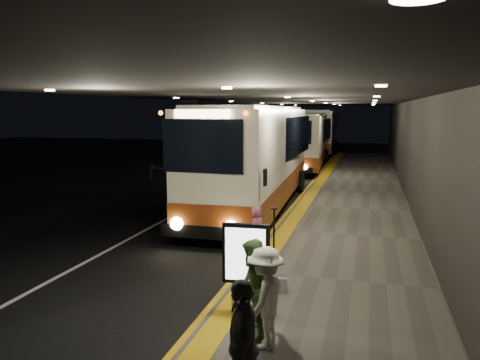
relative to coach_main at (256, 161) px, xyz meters
The scene contains 19 objects.
ground 5.24m from the coach_main, 101.07° to the right, with size 90.00×90.00×0.00m, color black.
lane_line_white 3.36m from the coach_main, behind, with size 0.12×50.00×0.01m, color silver.
kerb_stripe_yellow 2.40m from the coach_main, ahead, with size 0.18×50.00×0.01m, color gold.
sidewalk 4.25m from the coach_main, ahead, with size 4.50×50.00×0.15m, color #514C44.
tactile_strip 2.62m from the coach_main, ahead, with size 0.50×50.00×0.01m, color gold.
terminal_wall 6.16m from the coach_main, ahead, with size 0.10×50.00×6.00m, color black.
support_columns 2.57m from the coach_main, 162.33° to the right, with size 0.80×24.80×4.40m.
canopy 3.10m from the coach_main, ahead, with size 9.00×50.00×0.40m, color black.
coach_main is the anchor object (origin of this frame).
coach_second 14.30m from the coach_main, 89.46° to the left, with size 3.00×11.72×3.65m.
coach_third 26.27m from the coach_main, 90.26° to the left, with size 3.10×12.52×3.90m.
passenger_boarding 7.84m from the coach_main, 76.11° to the right, with size 0.56×0.36×1.52m, color #BE597A.
passenger_waiting_green 11.50m from the coach_main, 76.81° to the right, with size 0.84×0.52×1.72m, color #4B6E3D.
passenger_waiting_white 11.78m from the coach_main, 75.74° to the right, with size 1.09×0.51×1.68m, color white.
passenger_waiting_grey 13.41m from the coach_main, 77.21° to the right, with size 1.03×0.53×1.77m, color #444649.
bag_polka 9.65m from the coach_main, 73.35° to the right, with size 0.28×0.12×0.34m, color black.
bag_plain 10.33m from the coach_main, 78.42° to the right, with size 0.25×0.14×0.31m, color beige.
info_sign 10.80m from the coach_main, 77.46° to the right, with size 0.87×0.18×1.83m.
stanchion_post 6.62m from the coach_main, 72.18° to the right, with size 0.05×0.05×1.21m, color black.
Camera 1 is at (5.37, -13.68, 4.01)m, focal length 35.00 mm.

